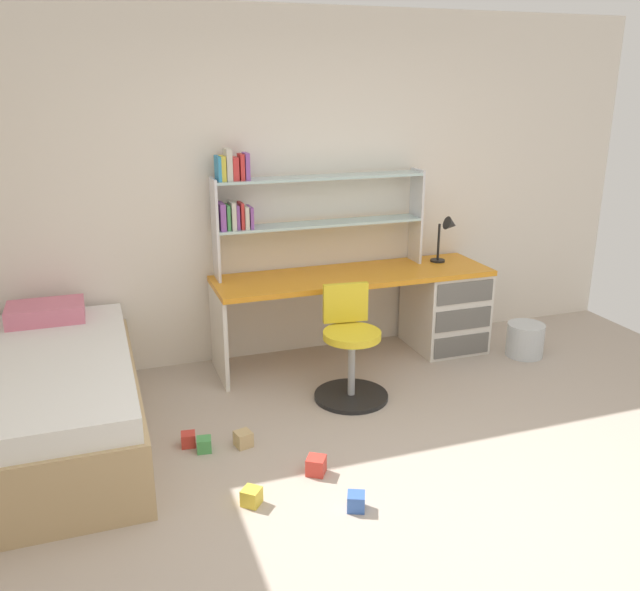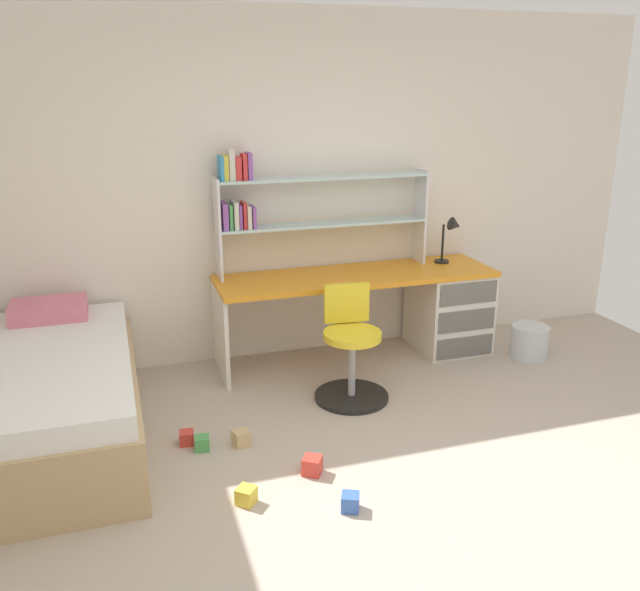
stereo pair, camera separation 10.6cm
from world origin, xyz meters
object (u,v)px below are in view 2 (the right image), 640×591
object	(u,v)px
bookshelf_hutch	(294,203)
toy_block_yellow_2	(246,496)
bed_platform	(48,399)
toy_block_blue_3	(350,502)
toy_block_natural_4	(241,438)
toy_block_red_1	(187,438)
desk_lamp	(452,232)
swivel_chair	(351,356)
waste_bin	(529,342)
desk	(424,304)
toy_block_red_5	(312,465)
toy_block_green_0	(202,443)

from	to	relation	value
bookshelf_hutch	toy_block_yellow_2	bearing A→B (deg)	-113.37
toy_block_yellow_2	bed_platform	bearing A→B (deg)	135.41
toy_block_blue_3	toy_block_natural_4	distance (m)	0.91
toy_block_red_1	toy_block_blue_3	bearing A→B (deg)	-51.71
desk_lamp	swivel_chair	xyz separation A→B (m)	(-1.12, -0.69, -0.65)
bed_platform	swivel_chair	bearing A→B (deg)	0.29
waste_bin	toy_block_red_1	world-z (taller)	waste_bin
desk	waste_bin	xyz separation A→B (m)	(0.75, -0.41, -0.27)
desk	toy_block_blue_3	xyz separation A→B (m)	(-1.31, -1.85, -0.36)
swivel_chair	toy_block_red_5	xyz separation A→B (m)	(-0.54, -0.84, -0.26)
toy_block_red_1	toy_block_yellow_2	size ratio (longest dim) A/B	0.93
waste_bin	toy_block_yellow_2	bearing A→B (deg)	-154.53
bed_platform	waste_bin	distance (m)	3.59
toy_block_red_1	toy_block_natural_4	xyz separation A→B (m)	(0.32, -0.11, 0.00)
toy_block_blue_3	toy_block_natural_4	bearing A→B (deg)	116.92
bookshelf_hutch	swivel_chair	xyz separation A→B (m)	(0.17, -0.82, -0.94)
desk	bookshelf_hutch	bearing A→B (deg)	169.46
swivel_chair	toy_block_blue_3	world-z (taller)	swivel_chair
toy_block_natural_4	toy_block_green_0	bearing A→B (deg)	175.06
bed_platform	desk	bearing A→B (deg)	12.65
desk	desk_lamp	bearing A→B (deg)	14.76
toy_block_green_0	toy_block_red_5	distance (m)	0.72
bed_platform	toy_block_natural_4	world-z (taller)	bed_platform
desk	toy_block_natural_4	size ratio (longest dim) A/B	22.89
swivel_chair	bed_platform	world-z (taller)	swivel_chair
swivel_chair	toy_block_red_5	world-z (taller)	swivel_chair
desk	bookshelf_hutch	distance (m)	1.35
desk	desk_lamp	size ratio (longest dim) A/B	5.69
desk_lamp	toy_block_red_5	size ratio (longest dim) A/B	3.75
desk	desk_lamp	world-z (taller)	desk_lamp
toy_block_red_1	toy_block_natural_4	world-z (taller)	toy_block_natural_4
toy_block_green_0	toy_block_natural_4	xyz separation A→B (m)	(0.24, -0.02, 0.00)
swivel_chair	bed_platform	distance (m)	1.97
desk	toy_block_blue_3	world-z (taller)	desk
swivel_chair	bed_platform	xyz separation A→B (m)	(-1.97, -0.01, -0.03)
swivel_chair	bed_platform	bearing A→B (deg)	-179.71
swivel_chair	toy_block_blue_3	bearing A→B (deg)	-110.28
bookshelf_hutch	waste_bin	xyz separation A→B (m)	(1.78, -0.60, -1.12)
desk	bed_platform	size ratio (longest dim) A/B	1.14
toy_block_green_0	toy_block_yellow_2	size ratio (longest dim) A/B	0.94
desk	toy_block_red_1	xyz separation A→B (m)	(-2.04, -0.93, -0.36)
toy_block_yellow_2	swivel_chair	bearing A→B (deg)	46.40
desk_lamp	waste_bin	distance (m)	1.08
toy_block_green_0	toy_block_blue_3	size ratio (longest dim) A/B	0.95
toy_block_red_1	toy_block_red_5	bearing A→B (deg)	-40.22
bed_platform	toy_block_blue_3	world-z (taller)	bed_platform
toy_block_red_1	toy_block_natural_4	distance (m)	0.34
desk	toy_block_green_0	bearing A→B (deg)	-152.58
swivel_chair	desk	bearing A→B (deg)	35.97
swivel_chair	toy_block_blue_3	size ratio (longest dim) A/B	8.67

